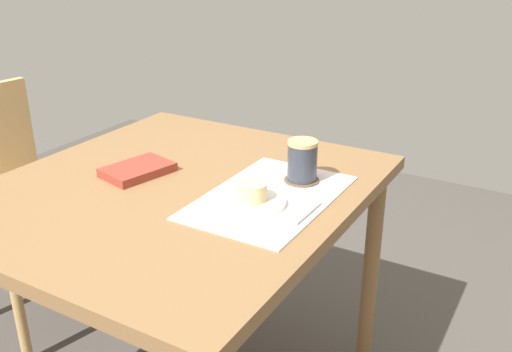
{
  "coord_description": "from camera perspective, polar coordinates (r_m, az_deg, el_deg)",
  "views": [
    {
      "loc": [
        -1.07,
        -0.87,
        1.36
      ],
      "look_at": [
        0.06,
        -0.21,
        0.8
      ],
      "focal_mm": 40.0,
      "sensor_mm": 36.0,
      "label": 1
    }
  ],
  "objects": [
    {
      "name": "dining_table",
      "position": [
        1.54,
        -7.85,
        -3.77
      ],
      "size": [
        1.02,
        0.92,
        0.75
      ],
      "color": "brown",
      "rests_on": "ground_plane"
    },
    {
      "name": "wooden_chair",
      "position": [
        2.23,
        -23.34,
        -1.94
      ],
      "size": [
        0.46,
        0.46,
        0.87
      ],
      "rotation": [
        0.0,
        0.0,
        3.04
      ],
      "color": "tan",
      "rests_on": "ground_plane"
    },
    {
      "name": "small_book",
      "position": [
        1.59,
        -11.75,
        0.61
      ],
      "size": [
        0.2,
        0.16,
        0.02
      ],
      "primitive_type": "cube",
      "rotation": [
        0.0,
        0.0,
        -0.24
      ],
      "color": "maroon",
      "rests_on": "dining_table"
    },
    {
      "name": "coffee_mug",
      "position": [
        1.49,
        4.69,
        1.61
      ],
      "size": [
        0.11,
        0.08,
        0.11
      ],
      "color": "#2D333D",
      "rests_on": "coffee_coaster"
    },
    {
      "name": "pastry_plate",
      "position": [
        1.38,
        -0.44,
        -2.58
      ],
      "size": [
        0.17,
        0.17,
        0.01
      ],
      "primitive_type": "cylinder",
      "color": "silver",
      "rests_on": "placemat"
    },
    {
      "name": "teaspoon",
      "position": [
        1.33,
        5.23,
        -3.68
      ],
      "size": [
        0.13,
        0.01,
        0.01
      ],
      "primitive_type": "cylinder",
      "rotation": [
        0.0,
        1.57,
        -0.01
      ],
      "color": "silver",
      "rests_on": "placemat"
    },
    {
      "name": "placemat",
      "position": [
        1.42,
        1.39,
        -2.1
      ],
      "size": [
        0.45,
        0.29,
        0.0
      ],
      "primitive_type": "cube",
      "color": "silver",
      "rests_on": "dining_table"
    },
    {
      "name": "pastry",
      "position": [
        1.37,
        -0.44,
        -1.54
      ],
      "size": [
        0.07,
        0.07,
        0.04
      ],
      "primitive_type": "cylinder",
      "color": "#E5BC7F",
      "rests_on": "pastry_plate"
    },
    {
      "name": "coffee_coaster",
      "position": [
        1.51,
        4.58,
        -0.41
      ],
      "size": [
        0.09,
        0.09,
        0.0
      ],
      "primitive_type": "cylinder",
      "color": "brown",
      "rests_on": "placemat"
    }
  ]
}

